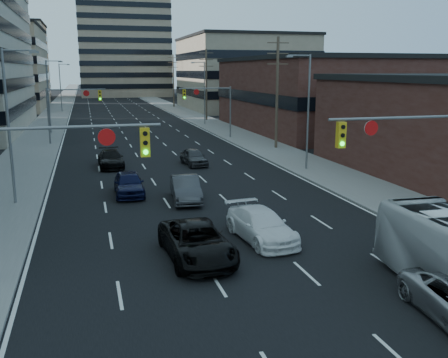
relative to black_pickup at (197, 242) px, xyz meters
name	(u,v)px	position (x,y,z in m)	size (l,w,h in m)	color
road_surface	(108,99)	(2.00, 121.30, -0.74)	(18.00, 300.00, 0.02)	black
sidewalk_left	(64,100)	(-9.50, 121.30, -0.68)	(5.00, 300.00, 0.15)	slate
sidewalk_right	(151,98)	(13.50, 121.30, -0.68)	(5.00, 300.00, 0.15)	slate
storefront_right_mid	(322,96)	(26.00, 41.30, 3.75)	(20.00, 30.00, 9.00)	#472119
office_right_far	(242,74)	(27.00, 79.30, 6.25)	(22.00, 28.00, 14.00)	gray
bg_block_left	(0,62)	(-26.00, 131.30, 9.25)	(24.00, 24.00, 20.00)	#ADA089
bg_block_right	(221,77)	(34.00, 121.30, 5.25)	(22.00, 22.00, 12.00)	gray
signal_near_left	(53,168)	(-5.45, -0.70, 3.58)	(6.59, 0.33, 6.00)	slate
signal_near_right	(409,151)	(9.45, -0.70, 3.58)	(6.59, 0.33, 6.00)	slate
signal_far_left	(70,104)	(-5.68, 36.30, 3.55)	(6.09, 0.33, 6.00)	slate
signal_far_right	(211,102)	(9.68, 36.30, 3.55)	(6.09, 0.33, 6.00)	slate
utility_pole_block	(277,91)	(14.20, 27.30, 5.03)	(2.20, 0.28, 11.00)	#4C3D2D
utility_pole_midblock	(206,83)	(14.20, 57.30, 5.03)	(2.20, 0.28, 11.00)	#4C3D2D
utility_pole_distant	(173,80)	(14.20, 87.30, 5.03)	(2.20, 0.28, 11.00)	#4C3D2D
streetlight_left_near	(11,119)	(-8.34, 11.30, 4.30)	(2.03, 0.22, 9.00)	slate
streetlight_left_mid	(50,93)	(-8.34, 46.30, 4.30)	(2.03, 0.22, 9.00)	slate
streetlight_left_far	(61,85)	(-8.34, 81.30, 4.30)	(2.03, 0.22, 9.00)	slate
streetlight_right_near	(306,107)	(12.34, 16.30, 4.30)	(2.03, 0.22, 9.00)	slate
streetlight_right_far	(204,90)	(12.34, 51.30, 4.30)	(2.03, 0.22, 9.00)	slate
black_pickup	(197,242)	(0.00, 0.00, 0.00)	(2.49, 5.41, 1.50)	black
white_van	(261,225)	(3.42, 1.53, -0.03)	(2.03, 4.98, 1.45)	white
sedan_blue	(129,183)	(-1.79, 11.92, 0.01)	(1.80, 4.48, 1.52)	black
sedan_grey_center	(186,189)	(1.41, 9.55, 0.00)	(1.59, 4.57, 1.51)	#38383B
sedan_black_far	(111,159)	(-2.42, 21.77, -0.05)	(1.95, 4.81, 1.39)	black
sedan_grey_right	(194,157)	(4.35, 20.93, -0.06)	(1.63, 4.06, 1.38)	#343437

